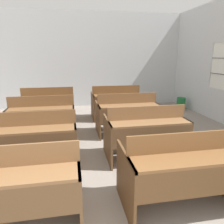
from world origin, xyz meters
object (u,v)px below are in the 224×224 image
(bench_second_left, at_px, (33,139))
(bench_third_left, at_px, (43,117))
(bench_front_left, at_px, (13,186))
(bench_front_right, at_px, (181,169))
(bench_third_right, at_px, (127,113))
(wastepaper_bin, at_px, (181,103))
(bench_back_right, at_px, (116,101))
(bench_second_right, at_px, (146,131))
(bench_back_left, at_px, (48,104))

(bench_second_left, xyz_separation_m, bench_third_left, (-0.01, 1.21, 0.00))
(bench_front_left, xyz_separation_m, bench_front_right, (1.69, 0.01, 0.00))
(bench_third_right, bearing_deg, wastepaper_bin, 39.52)
(bench_front_left, distance_m, bench_front_right, 1.69)
(bench_third_right, xyz_separation_m, wastepaper_bin, (2.20, 1.82, -0.27))
(bench_third_left, distance_m, bench_back_right, 2.08)
(bench_third_right, bearing_deg, bench_back_right, 89.45)
(bench_front_left, distance_m, bench_second_left, 1.20)
(bench_third_right, bearing_deg, bench_second_right, -89.42)
(bench_second_right, bearing_deg, bench_third_left, 145.10)
(bench_second_left, height_order, bench_third_left, same)
(bench_second_left, xyz_separation_m, wastepaper_bin, (3.90, 3.00, -0.27))
(bench_second_left, distance_m, bench_back_right, 2.92)
(bench_second_left, distance_m, bench_third_left, 1.21)
(bench_front_right, xyz_separation_m, bench_back_left, (-1.71, 3.55, 0.00))
(wastepaper_bin, bearing_deg, bench_third_left, -155.40)
(wastepaper_bin, bearing_deg, bench_second_right, -126.24)
(bench_back_left, distance_m, wastepaper_bin, 3.97)
(bench_second_left, height_order, bench_back_left, same)
(bench_back_right, bearing_deg, bench_back_left, -179.82)
(bench_second_right, height_order, bench_third_left, same)
(bench_third_left, distance_m, bench_third_right, 1.71)
(bench_front_left, relative_size, bench_front_right, 1.00)
(bench_front_left, bearing_deg, bench_front_right, 0.39)
(bench_front_right, distance_m, bench_third_left, 2.94)
(bench_back_left, relative_size, wastepaper_bin, 3.48)
(bench_second_left, distance_m, bench_back_left, 2.37)
(bench_second_right, xyz_separation_m, bench_third_right, (-0.01, 1.17, 0.00))
(bench_back_left, bearing_deg, bench_back_right, 0.18)
(bench_second_right, distance_m, bench_back_left, 2.92)
(bench_front_left, distance_m, bench_back_right, 3.96)
(bench_front_left, relative_size, bench_third_right, 1.00)
(bench_third_left, bearing_deg, bench_back_left, 89.89)
(bench_second_left, bearing_deg, bench_back_left, 90.17)
(bench_third_right, relative_size, bench_back_left, 1.00)
(bench_second_right, xyz_separation_m, bench_third_left, (-1.72, 1.20, 0.00))
(wastepaper_bin, bearing_deg, bench_front_right, -117.74)
(bench_front_right, bearing_deg, bench_third_left, 125.47)
(bench_front_right, relative_size, bench_second_left, 1.00)
(bench_front_left, distance_m, bench_third_right, 2.92)
(bench_third_left, bearing_deg, bench_back_right, 34.06)
(bench_second_right, bearing_deg, wastepaper_bin, 53.76)
(bench_third_left, bearing_deg, bench_second_right, -34.90)
(bench_front_left, relative_size, bench_third_left, 1.00)
(bench_front_right, height_order, bench_third_right, same)
(bench_third_left, distance_m, wastepaper_bin, 4.31)
(wastepaper_bin, bearing_deg, bench_third_right, -140.48)
(bench_front_left, relative_size, bench_back_right, 1.00)
(bench_second_right, bearing_deg, bench_front_right, -90.54)
(bench_back_right, bearing_deg, bench_front_right, -90.18)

